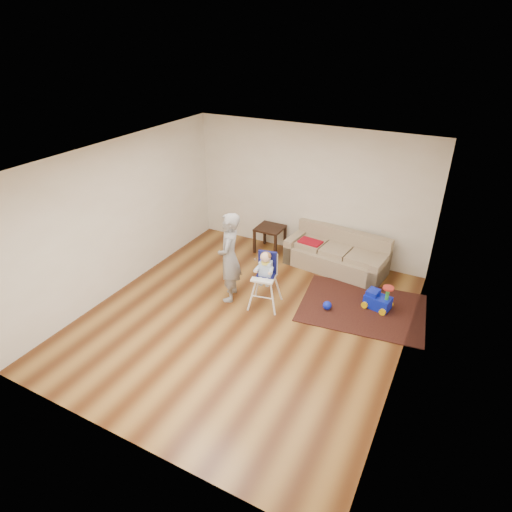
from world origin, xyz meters
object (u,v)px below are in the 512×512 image
at_px(sofa, 336,252).
at_px(high_chair, 265,280).
at_px(ride_on_toy, 379,296).
at_px(adult, 229,258).
at_px(side_table, 270,239).
at_px(toy_ball, 327,305).

xyz_separation_m(sofa, high_chair, (-0.68, -1.79, 0.12)).
relative_size(ride_on_toy, adult, 0.29).
relative_size(sofa, ride_on_toy, 4.33).
height_order(sofa, side_table, sofa).
xyz_separation_m(sofa, toy_ball, (0.34, -1.43, -0.29)).
xyz_separation_m(side_table, adult, (0.17, -1.97, 0.54)).
distance_m(side_table, high_chair, 2.09).
distance_m(side_table, ride_on_toy, 2.82).
distance_m(side_table, adult, 2.05).
distance_m(sofa, toy_ball, 1.50).
xyz_separation_m(ride_on_toy, adult, (-2.43, -0.88, 0.56)).
distance_m(ride_on_toy, adult, 2.64).
height_order(sofa, ride_on_toy, sofa).
distance_m(sofa, adult, 2.33).
xyz_separation_m(toy_ball, high_chair, (-1.02, -0.36, 0.41)).
distance_m(ride_on_toy, toy_ball, 0.89).
height_order(high_chair, adult, adult).
bearing_deg(high_chair, adult, 174.93).
xyz_separation_m(side_table, high_chair, (0.83, -1.90, 0.23)).
xyz_separation_m(side_table, toy_ball, (1.85, -1.54, -0.18)).
height_order(ride_on_toy, adult, adult).
relative_size(side_table, adult, 0.34).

